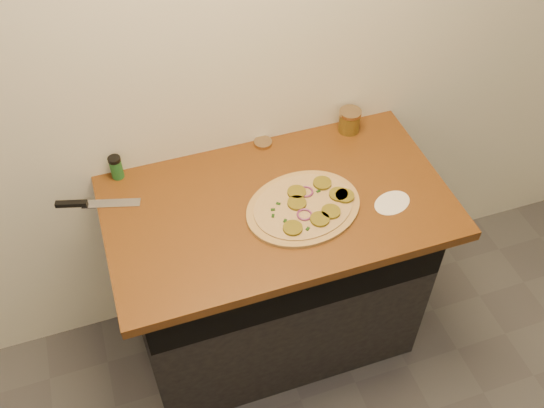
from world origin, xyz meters
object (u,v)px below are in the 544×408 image
object	(u,v)px
pizza	(305,207)
spice_shaker	(116,167)
chefs_knife	(90,204)
salsa_jar	(349,121)

from	to	relation	value
pizza	spice_shaker	bearing A→B (deg)	148.16
chefs_knife	salsa_jar	distance (m)	1.01
chefs_knife	salsa_jar	bearing A→B (deg)	4.62
salsa_jar	spice_shaker	bearing A→B (deg)	178.26
pizza	chefs_knife	size ratio (longest dim) A/B	1.68
salsa_jar	spice_shaker	world-z (taller)	salsa_jar
pizza	salsa_jar	size ratio (longest dim) A/B	5.19
salsa_jar	pizza	bearing A→B (deg)	-132.64
chefs_knife	salsa_jar	world-z (taller)	salsa_jar
chefs_knife	spice_shaker	bearing A→B (deg)	43.71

